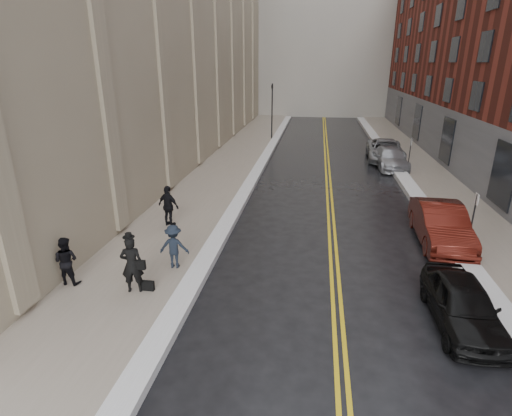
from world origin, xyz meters
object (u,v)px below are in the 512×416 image
(car_maroon, at_px, (441,224))
(pedestrian_main, at_px, (132,265))
(car_silver_near, at_px, (390,158))
(pedestrian_a, at_px, (66,261))
(car_silver_far, at_px, (385,150))
(pedestrian_b, at_px, (174,246))
(car_black, at_px, (462,304))
(pedestrian_c, at_px, (169,206))

(car_maroon, height_order, pedestrian_main, pedestrian_main)
(car_silver_near, relative_size, pedestrian_a, 2.95)
(pedestrian_a, bearing_deg, pedestrian_main, 177.12)
(car_silver_near, distance_m, car_silver_far, 2.30)
(pedestrian_main, xyz_separation_m, pedestrian_a, (-2.33, 0.15, -0.12))
(car_maroon, bearing_deg, pedestrian_b, -156.84)
(pedestrian_main, xyz_separation_m, pedestrian_b, (0.74, 1.73, -0.14))
(car_silver_far, xyz_separation_m, pedestrian_b, (-9.93, -18.77, 0.17))
(car_black, xyz_separation_m, car_maroon, (0.93, 5.71, 0.13))
(pedestrian_b, height_order, pedestrian_c, pedestrian_c)
(car_maroon, distance_m, pedestrian_main, 12.07)
(pedestrian_a, height_order, pedestrian_c, pedestrian_c)
(car_maroon, relative_size, pedestrian_a, 2.99)
(car_maroon, distance_m, pedestrian_b, 10.67)
(car_maroon, relative_size, car_silver_near, 1.02)
(car_silver_far, xyz_separation_m, pedestrian_c, (-11.45, -15.14, 0.30))
(car_black, height_order, car_silver_far, car_silver_far)
(car_black, bearing_deg, car_silver_far, 87.13)
(car_black, relative_size, pedestrian_c, 2.13)
(car_black, xyz_separation_m, pedestrian_c, (-10.52, 5.43, 0.40))
(car_black, distance_m, pedestrian_b, 9.18)
(car_maroon, xyz_separation_m, pedestrian_a, (-13.00, -5.50, 0.16))
(car_black, bearing_deg, pedestrian_a, 178.70)
(car_black, distance_m, pedestrian_main, 9.75)
(pedestrian_main, relative_size, pedestrian_a, 1.15)
(car_black, xyz_separation_m, pedestrian_b, (-9.00, 1.79, 0.28))
(car_maroon, bearing_deg, car_black, -97.59)
(car_silver_far, distance_m, pedestrian_a, 24.15)
(car_silver_far, xyz_separation_m, pedestrian_main, (-10.67, -20.50, 0.31))
(car_silver_near, height_order, pedestrian_b, pedestrian_b)
(pedestrian_b, relative_size, pedestrian_c, 0.86)
(pedestrian_main, bearing_deg, pedestrian_c, -96.30)
(car_silver_near, distance_m, pedestrian_main, 21.10)
(pedestrian_c, bearing_deg, car_black, 173.88)
(car_silver_far, distance_m, pedestrian_b, 21.23)
(car_maroon, bearing_deg, pedestrian_main, -150.48)
(pedestrian_main, height_order, pedestrian_c, pedestrian_main)
(car_silver_near, relative_size, pedestrian_b, 3.01)
(car_maroon, xyz_separation_m, car_silver_far, (0.00, 14.85, -0.03))
(car_silver_far, height_order, pedestrian_main, pedestrian_main)
(car_maroon, xyz_separation_m, pedestrian_c, (-11.45, -0.28, 0.27))
(car_black, height_order, car_silver_near, car_silver_near)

